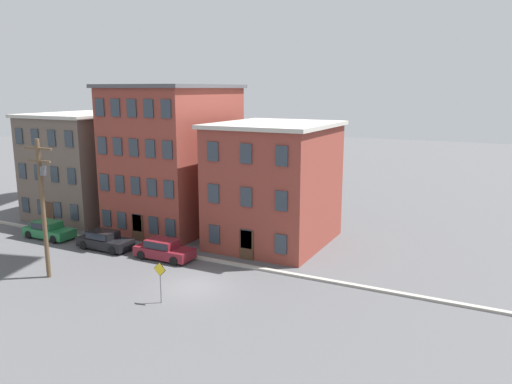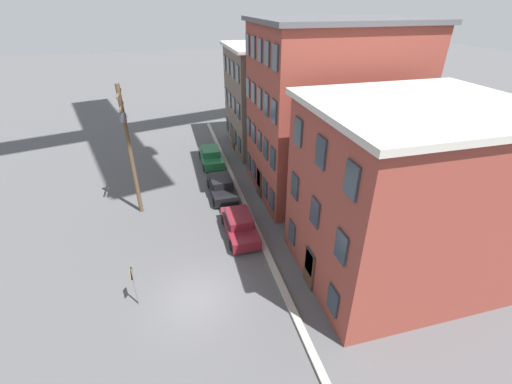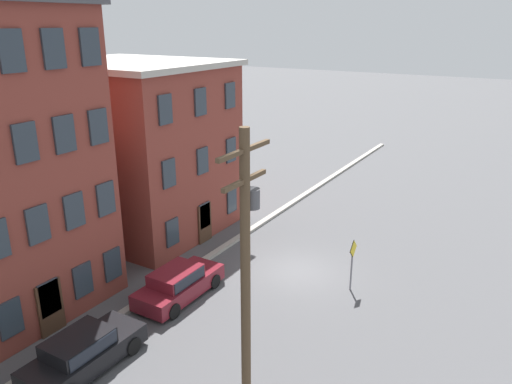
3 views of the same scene
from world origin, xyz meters
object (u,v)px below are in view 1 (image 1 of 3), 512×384
object	(u,v)px
car_maroon	(164,249)
caution_sign	(160,276)
utility_pole	(43,201)
car_green	(48,229)
car_black	(105,240)

from	to	relation	value
car_maroon	caution_sign	world-z (taller)	caution_sign
utility_pole	car_green	bearing A→B (deg)	139.22
utility_pole	car_black	bearing A→B (deg)	99.07
car_black	caution_sign	size ratio (longest dim) A/B	1.77
car_maroon	caution_sign	xyz separation A→B (m)	(4.57, -6.28, 0.88)
caution_sign	utility_pole	distance (m)	9.72
car_black	utility_pole	world-z (taller)	utility_pole
car_maroon	utility_pole	distance (m)	8.94
car_green	utility_pole	distance (m)	10.44
caution_sign	car_black	bearing A→B (deg)	148.93
car_green	car_black	size ratio (longest dim) A/B	1.00
car_maroon	car_black	bearing A→B (deg)	-177.63
car_black	caution_sign	xyz separation A→B (m)	(10.05, -6.05, 0.88)
car_green	utility_pole	xyz separation A→B (m)	(7.17, -6.19, 4.38)
car_green	caution_sign	bearing A→B (deg)	-20.61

